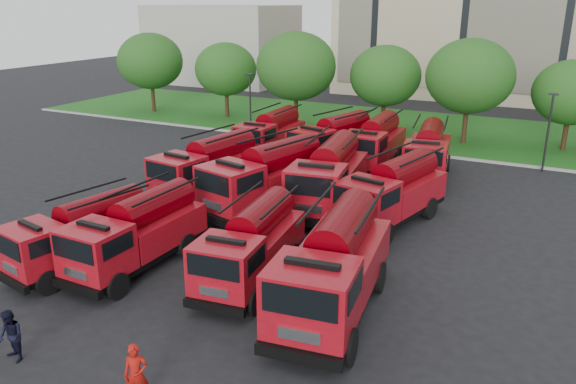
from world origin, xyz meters
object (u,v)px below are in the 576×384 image
at_px(fire_truck_4, 209,167).
at_px(fire_truck_6, 329,176).
at_px(fire_truck_1, 138,232).
at_px(fire_truck_7, 393,192).
at_px(firefighter_4, 253,211).
at_px(fire_truck_10, 375,143).
at_px(fire_truck_11, 428,152).
at_px(firefighter_2, 320,333).
at_px(firefighter_5, 371,224).
at_px(fire_truck_3, 334,266).
at_px(fire_truck_0, 83,233).
at_px(fire_truck_8, 271,134).
at_px(fire_truck_5, 267,177).
at_px(firefighter_1, 15,360).
at_px(firefighter_3, 324,355).
at_px(fire_truck_2, 252,245).
at_px(fire_truck_9, 334,140).

relative_size(fire_truck_4, fire_truck_6, 0.93).
height_order(fire_truck_1, fire_truck_4, fire_truck_4).
bearing_deg(fire_truck_7, firefighter_4, -153.88).
distance_m(fire_truck_10, fire_truck_11, 3.78).
distance_m(fire_truck_6, fire_truck_7, 3.69).
height_order(firefighter_2, firefighter_5, firefighter_2).
xyz_separation_m(fire_truck_3, fire_truck_4, (-11.14, 8.61, -0.11)).
bearing_deg(fire_truck_1, fire_truck_0, -154.43).
relative_size(fire_truck_0, fire_truck_8, 0.95).
distance_m(fire_truck_5, fire_truck_7, 6.55).
xyz_separation_m(fire_truck_7, fire_truck_8, (-11.54, 8.72, -0.07)).
xyz_separation_m(fire_truck_3, fire_truck_6, (-4.25, 9.70, 0.01)).
height_order(fire_truck_0, fire_truck_10, fire_truck_10).
relative_size(fire_truck_11, firefighter_1, 4.36).
xyz_separation_m(fire_truck_5, fire_truck_11, (6.17, 9.53, -0.16)).
bearing_deg(firefighter_1, fire_truck_11, 89.48).
bearing_deg(fire_truck_10, firefighter_3, -77.27).
xyz_separation_m(fire_truck_10, firefighter_1, (-3.11, -25.44, -1.68)).
relative_size(fire_truck_1, fire_truck_2, 0.99).
relative_size(fire_truck_4, fire_truck_5, 0.92).
height_order(fire_truck_2, fire_truck_11, fire_truck_11).
bearing_deg(fire_truck_10, fire_truck_2, -89.06).
xyz_separation_m(fire_truck_2, fire_truck_9, (-3.56, 17.06, 0.13)).
bearing_deg(fire_truck_1, fire_truck_7, 50.91).
height_order(fire_truck_1, firefighter_1, fire_truck_1).
bearing_deg(fire_truck_5, fire_truck_3, -34.77).
xyz_separation_m(fire_truck_11, firefighter_2, (1.08, -19.04, -1.65)).
bearing_deg(fire_truck_5, fire_truck_0, -97.64).
distance_m(fire_truck_9, fire_truck_10, 2.78).
bearing_deg(fire_truck_5, fire_truck_1, -86.62).
height_order(firefighter_1, firefighter_5, firefighter_1).
distance_m(fire_truck_7, fire_truck_11, 8.44).
xyz_separation_m(fire_truck_5, fire_truck_8, (-5.09, 9.82, -0.21)).
height_order(firefighter_3, firefighter_4, firefighter_3).
relative_size(fire_truck_0, fire_truck_9, 0.87).
bearing_deg(fire_truck_8, firefighter_5, -41.32).
height_order(firefighter_2, firefighter_4, firefighter_2).
distance_m(firefighter_2, firefighter_5, 10.25).
bearing_deg(firefighter_2, fire_truck_9, 24.53).
height_order(fire_truck_1, fire_truck_3, fire_truck_3).
bearing_deg(firefighter_5, firefighter_2, 108.61).
relative_size(fire_truck_3, firefighter_3, 5.36).
distance_m(fire_truck_2, fire_truck_9, 17.43).
xyz_separation_m(firefighter_2, firefighter_4, (-7.82, 8.97, 0.00)).
height_order(firefighter_1, firefighter_2, firefighter_1).
distance_m(fire_truck_9, firefighter_4, 10.51).
xyz_separation_m(fire_truck_8, firefighter_2, (12.33, -19.33, -1.60)).
bearing_deg(firefighter_2, fire_truck_11, 6.52).
distance_m(fire_truck_5, firefighter_1, 15.28).
distance_m(fire_truck_2, fire_truck_3, 3.86).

